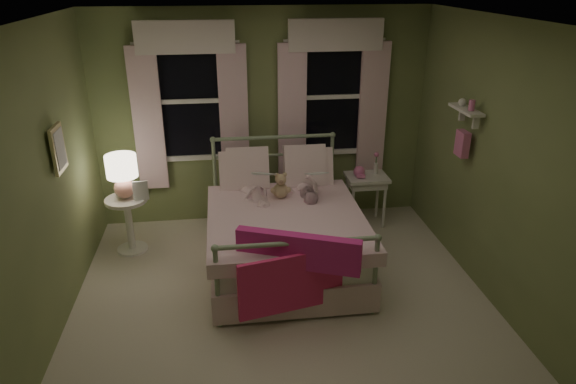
{
  "coord_description": "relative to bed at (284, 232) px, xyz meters",
  "views": [
    {
      "loc": [
        -0.5,
        -3.96,
        2.95
      ],
      "look_at": [
        0.1,
        0.52,
        1.0
      ],
      "focal_mm": 32.0,
      "sensor_mm": 36.0,
      "label": 1
    }
  ],
  "objects": [
    {
      "name": "room_shell",
      "position": [
        -0.1,
        -0.87,
        0.92
      ],
      "size": [
        4.2,
        4.2,
        4.2
      ],
      "color": "beige",
      "rests_on": "ground"
    },
    {
      "name": "bed",
      "position": [
        0.0,
        0.0,
        0.0
      ],
      "size": [
        1.58,
        2.04,
        1.18
      ],
      "color": "white",
      "rests_on": "ground"
    },
    {
      "name": "pink_throw",
      "position": [
        0.0,
        -1.03,
        0.23
      ],
      "size": [
        1.08,
        0.5,
        0.71
      ],
      "color": "#D22987",
      "rests_on": "bed"
    },
    {
      "name": "child_left",
      "position": [
        -0.28,
        0.42,
        0.6
      ],
      "size": [
        0.34,
        0.26,
        0.82
      ],
      "primitive_type": "imported",
      "rotation": [
        0.0,
        0.0,
        3.36
      ],
      "color": "#F7D1DD",
      "rests_on": "bed"
    },
    {
      "name": "child_right",
      "position": [
        0.28,
        0.42,
        0.57
      ],
      "size": [
        0.38,
        0.3,
        0.78
      ],
      "primitive_type": "imported",
      "rotation": [
        0.0,
        0.0,
        3.16
      ],
      "color": "#F7D1DD",
      "rests_on": "bed"
    },
    {
      "name": "book_left",
      "position": [
        -0.28,
        0.17,
        0.58
      ],
      "size": [
        0.23,
        0.18,
        0.26
      ],
      "primitive_type": "imported",
      "rotation": [
        1.22,
        0.0,
        -0.38
      ],
      "color": "beige",
      "rests_on": "child_left"
    },
    {
      "name": "book_right",
      "position": [
        0.28,
        0.17,
        0.54
      ],
      "size": [
        0.21,
        0.13,
        0.26
      ],
      "primitive_type": "imported",
      "rotation": [
        1.22,
        0.0,
        0.09
      ],
      "color": "beige",
      "rests_on": "child_right"
    },
    {
      "name": "teddy_bear",
      "position": [
        -0.0,
        0.26,
        0.41
      ],
      "size": [
        0.23,
        0.18,
        0.3
      ],
      "color": "tan",
      "rests_on": "bed"
    },
    {
      "name": "nightstand_left",
      "position": [
        -1.69,
        0.52,
        0.03
      ],
      "size": [
        0.46,
        0.46,
        0.65
      ],
      "color": "white",
      "rests_on": "ground"
    },
    {
      "name": "table_lamp",
      "position": [
        -1.69,
        0.52,
        0.57
      ],
      "size": [
        0.33,
        0.33,
        0.49
      ],
      "color": "tan",
      "rests_on": "nightstand_left"
    },
    {
      "name": "book_nightstand",
      "position": [
        -1.59,
        0.44,
        0.27
      ],
      "size": [
        0.18,
        0.23,
        0.02
      ],
      "primitive_type": "imported",
      "rotation": [
        0.0,
        0.0,
        0.07
      ],
      "color": "beige",
      "rests_on": "nightstand_left"
    },
    {
      "name": "nightstand_right",
      "position": [
        1.13,
        0.82,
        0.17
      ],
      "size": [
        0.5,
        0.4,
        0.64
      ],
      "color": "white",
      "rests_on": "ground"
    },
    {
      "name": "pink_toy",
      "position": [
        1.03,
        0.82,
        0.32
      ],
      "size": [
        0.14,
        0.19,
        0.14
      ],
      "color": "pink",
      "rests_on": "nightstand_right"
    },
    {
      "name": "bud_vase",
      "position": [
        1.25,
        0.87,
        0.41
      ],
      "size": [
        0.06,
        0.06,
        0.28
      ],
      "color": "white",
      "rests_on": "nightstand_right"
    },
    {
      "name": "window_left",
      "position": [
        -0.95,
        1.17,
        1.24
      ],
      "size": [
        1.34,
        0.13,
        1.96
      ],
      "color": "black",
      "rests_on": "room_shell"
    },
    {
      "name": "window_right",
      "position": [
        0.75,
        1.17,
        1.24
      ],
      "size": [
        1.34,
        0.13,
        1.96
      ],
      "color": "black",
      "rests_on": "room_shell"
    },
    {
      "name": "wall_shelf",
      "position": [
        1.8,
        -0.16,
        1.14
      ],
      "size": [
        0.15,
        0.5,
        0.6
      ],
      "color": "white",
      "rests_on": "room_shell"
    },
    {
      "name": "framed_picture",
      "position": [
        -2.05,
        -0.27,
        1.12
      ],
      "size": [
        0.03,
        0.32,
        0.42
      ],
      "color": "beige",
      "rests_on": "room_shell"
    }
  ]
}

